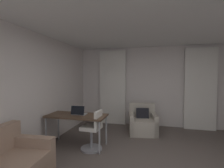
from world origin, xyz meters
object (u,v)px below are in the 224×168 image
at_px(desk_chair, 93,132).
at_px(armchair, 143,123).
at_px(desk, 77,117).
at_px(laptop, 79,113).

bearing_deg(desk_chair, armchair, 53.88).
distance_m(armchair, desk, 1.98).
bearing_deg(laptop, armchair, 42.09).
height_order(armchair, laptop, laptop).
relative_size(armchair, desk, 0.64).
height_order(desk, desk_chair, desk_chair).
distance_m(armchair, desk_chair, 1.72).
xyz_separation_m(armchair, desk, (-1.45, -1.29, 0.40)).
bearing_deg(armchair, desk, -138.23).
height_order(desk, laptop, laptop).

